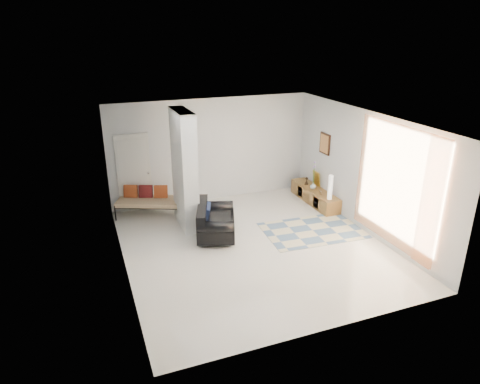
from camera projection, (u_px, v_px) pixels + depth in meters
name	position (u px, v px, depth m)	size (l,w,h in m)	color
floor	(254.00, 246.00, 9.44)	(6.00, 6.00, 0.00)	beige
ceiling	(255.00, 120.00, 8.42)	(6.00, 6.00, 0.00)	white
wall_back	(211.00, 150.00, 11.54)	(6.00, 6.00, 0.00)	silver
wall_front	(333.00, 253.00, 6.32)	(6.00, 6.00, 0.00)	silver
wall_left	(119.00, 205.00, 8.01)	(6.00, 6.00, 0.00)	silver
wall_right	(364.00, 172.00, 9.85)	(6.00, 6.00, 0.00)	silver
partition_column	(184.00, 170.00, 9.95)	(0.35, 1.20, 2.80)	#B5BCBD
hallway_door	(134.00, 173.00, 10.94)	(0.85, 0.06, 2.04)	beige
curtain	(395.00, 186.00, 8.80)	(2.55, 2.55, 0.00)	orange
wall_art	(325.00, 144.00, 11.23)	(0.04, 0.45, 0.55)	#341A0E
media_console	(315.00, 196.00, 11.68)	(0.45, 1.94, 0.80)	brown
loveseat	(214.00, 221.00, 9.78)	(1.23, 1.59, 0.76)	silver
daybed	(150.00, 200.00, 10.84)	(1.82, 1.30, 0.77)	black
area_rug	(313.00, 230.00, 10.14)	(2.29, 1.53, 0.01)	#BFB892
cylinder_lamp	(330.00, 187.00, 10.84)	(0.12, 0.12, 0.63)	silver
bronze_figurine	(307.00, 181.00, 11.91)	(0.11, 0.11, 0.21)	#2F2015
vase	(313.00, 186.00, 11.60)	(0.16, 0.16, 0.17)	white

